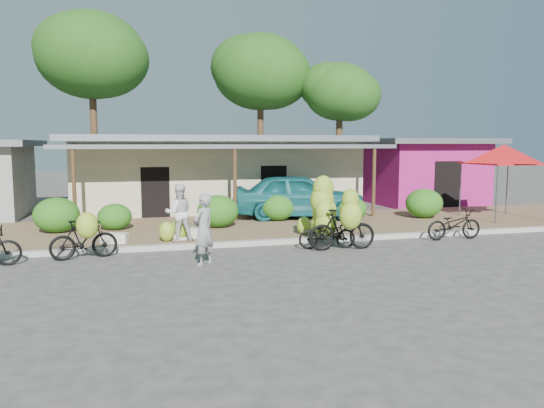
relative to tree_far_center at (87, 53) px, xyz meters
The scene contains 27 objects.
ground 18.70m from the tree_far_center, 70.55° to the right, with size 100.00×100.00×0.00m, color #403D3B.
sidewalk 14.58m from the tree_far_center, 62.89° to the right, with size 60.00×6.00×0.12m, color olive.
curb 16.97m from the tree_far_center, 68.05° to the right, with size 60.00×0.25×0.15m, color #A8A399.
shop_main 9.67m from the tree_far_center, 42.34° to the right, with size 13.00×8.50×3.35m.
shop_pink 17.98m from the tree_far_center, 17.56° to the right, with size 6.00×6.00×3.25m.
tree_far_center is the anchor object (origin of this frame).
tree_center_right 9.03m from the tree_far_center, ahead, with size 5.43×5.33×9.15m.
tree_near_right 13.19m from the tree_far_center, ahead, with size 4.13×3.93×7.46m.
hedge_0 12.90m from the tree_far_center, 92.09° to the right, with size 1.47×1.32×1.15m, color #215814.
hedge_1 12.97m from the tree_far_center, 82.55° to the right, with size 1.13×1.02×0.88m, color #215814.
hedge_2 14.01m from the tree_far_center, 66.52° to the right, with size 1.44×1.29×1.12m, color #215814.
hedge_3 14.32m from the tree_far_center, 54.30° to the right, with size 1.28×1.15×1.00m, color #215814.
hedge_4 16.36m from the tree_far_center, 47.53° to the right, with size 1.14×1.03×0.89m, color #215814.
hedge_5 18.33m from the tree_far_center, 39.94° to the right, with size 1.46×1.32×1.14m, color #215814.
red_canopy 20.37m from the tree_far_center, 36.54° to the right, with size 3.50×3.50×2.86m.
bike_left 16.45m from the tree_far_center, 87.04° to the right, with size 1.79×1.30×1.32m.
bike_center 17.89m from the tree_far_center, 63.41° to the right, with size 1.71×1.25×2.08m.
bike_right 18.67m from the tree_far_center, 63.57° to the right, with size 1.98×1.23×1.80m.
bike_far_right 20.19m from the tree_far_center, 51.51° to the right, with size 1.85×0.65×0.97m.
loose_banana_a 15.51m from the tree_far_center, 77.54° to the right, with size 0.47×0.40×0.59m, color #ADC130.
loose_banana_b 15.39m from the tree_far_center, 75.66° to the right, with size 0.54×0.46×0.68m, color #ADC130.
loose_banana_c 16.79m from the tree_far_center, 61.30° to the right, with size 0.46×0.39×0.58m, color #ADC130.
sack_near 15.42m from the tree_far_center, 75.10° to the right, with size 0.85×0.40×0.30m, color silver.
sack_far 15.23m from the tree_far_center, 83.67° to the right, with size 0.75×0.38×0.28m, color silver.
vendor 18.00m from the tree_far_center, 77.24° to the right, with size 0.65×0.43×1.79m, color gray.
bystander 15.41m from the tree_far_center, 76.15° to the right, with size 0.83×0.65×1.71m, color silver.
teal_van 14.35m from the tree_far_center, 49.44° to the right, with size 2.05×5.10×1.74m, color #176268.
Camera 1 is at (-3.68, -13.11, 3.01)m, focal length 35.00 mm.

